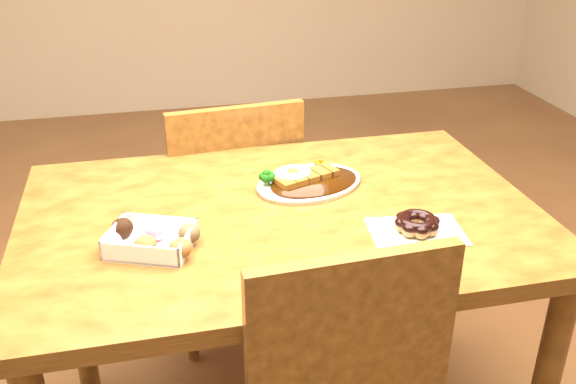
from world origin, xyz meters
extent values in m
cube|color=#48280E|center=(0.00, 0.00, 0.73)|extent=(1.20, 0.80, 0.04)
cylinder|color=#48280E|center=(-0.54, 0.34, 0.35)|extent=(0.06, 0.06, 0.71)
cylinder|color=#48280E|center=(0.54, 0.34, 0.35)|extent=(0.06, 0.06, 0.71)
cube|color=#48280E|center=(-0.06, 0.60, 0.43)|extent=(0.46, 0.46, 0.04)
cylinder|color=#48280E|center=(0.09, 0.79, 0.21)|extent=(0.04, 0.04, 0.41)
cylinder|color=#48280E|center=(-0.24, 0.75, 0.21)|extent=(0.04, 0.04, 0.41)
cylinder|color=#48280E|center=(0.13, 0.45, 0.21)|extent=(0.04, 0.04, 0.41)
cylinder|color=#48280E|center=(-0.21, 0.41, 0.21)|extent=(0.04, 0.04, 0.41)
cube|color=#48280E|center=(-0.04, 0.41, 0.67)|extent=(0.40, 0.07, 0.40)
cube|color=#48280E|center=(0.04, -0.41, 0.67)|extent=(0.40, 0.05, 0.40)
ellipsoid|color=white|center=(0.10, 0.11, 0.76)|extent=(0.32, 0.26, 0.01)
ellipsoid|color=black|center=(0.11, 0.10, 0.76)|extent=(0.27, 0.22, 0.01)
cube|color=#6B380C|center=(0.09, 0.12, 0.77)|extent=(0.18, 0.11, 0.02)
ellipsoid|color=white|center=(0.06, 0.13, 0.78)|extent=(0.11, 0.11, 0.01)
ellipsoid|color=#FFB214|center=(0.06, 0.13, 0.79)|extent=(0.03, 0.03, 0.02)
cube|color=white|center=(-0.30, -0.10, 0.77)|extent=(0.20, 0.18, 0.04)
ellipsoid|color=pink|center=(-0.38, -0.10, 0.78)|extent=(0.05, 0.05, 0.04)
ellipsoid|color=brown|center=(-0.31, -0.13, 0.78)|extent=(0.05, 0.05, 0.04)
ellipsoid|color=brown|center=(-0.24, -0.16, 0.78)|extent=(0.05, 0.05, 0.04)
ellipsoid|color=black|center=(-0.36, -0.05, 0.78)|extent=(0.05, 0.05, 0.04)
ellipsoid|color=pink|center=(-0.29, -0.08, 0.78)|extent=(0.05, 0.05, 0.04)
ellipsoid|color=black|center=(-0.22, -0.10, 0.78)|extent=(0.05, 0.05, 0.04)
cube|color=silver|center=(0.27, -0.16, 0.75)|extent=(0.22, 0.17, 0.00)
torus|color=olive|center=(0.27, -0.16, 0.77)|extent=(0.11, 0.11, 0.03)
torus|color=black|center=(0.27, -0.16, 0.78)|extent=(0.10, 0.10, 0.02)
camera|label=1|loc=(-0.28, -1.29, 1.46)|focal=40.00mm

